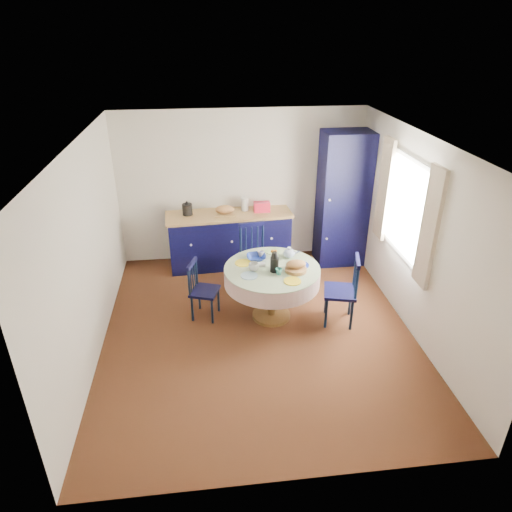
{
  "coord_description": "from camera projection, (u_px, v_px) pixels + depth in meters",
  "views": [
    {
      "loc": [
        -0.62,
        -4.91,
        3.64
      ],
      "look_at": [
        -0.0,
        0.2,
        1.01
      ],
      "focal_mm": 32.0,
      "sensor_mm": 36.0,
      "label": 1
    }
  ],
  "objects": [
    {
      "name": "floor",
      "position": [
        258.0,
        330.0,
        6.06
      ],
      "size": [
        4.5,
        4.5,
        0.0
      ],
      "primitive_type": "plane",
      "color": "black",
      "rests_on": "ground"
    },
    {
      "name": "ceiling",
      "position": [
        259.0,
        142.0,
        4.92
      ],
      "size": [
        4.5,
        4.5,
        0.0
      ],
      "primitive_type": "plane",
      "rotation": [
        3.14,
        0.0,
        0.0
      ],
      "color": "white",
      "rests_on": "wall_back"
    },
    {
      "name": "wall_back",
      "position": [
        241.0,
        187.0,
        7.48
      ],
      "size": [
        4.0,
        0.02,
        2.5
      ],
      "primitive_type": "cube",
      "color": "silver",
      "rests_on": "floor"
    },
    {
      "name": "wall_left",
      "position": [
        87.0,
        255.0,
        5.28
      ],
      "size": [
        0.02,
        4.5,
        2.5
      ],
      "primitive_type": "cube",
      "color": "silver",
      "rests_on": "floor"
    },
    {
      "name": "wall_right",
      "position": [
        417.0,
        238.0,
        5.7
      ],
      "size": [
        0.02,
        4.5,
        2.5
      ],
      "primitive_type": "cube",
      "color": "silver",
      "rests_on": "floor"
    },
    {
      "name": "window",
      "position": [
        406.0,
        209.0,
        5.84
      ],
      "size": [
        0.1,
        1.74,
        1.45
      ],
      "color": "white",
      "rests_on": "wall_right"
    },
    {
      "name": "kitchen_counter",
      "position": [
        229.0,
        238.0,
        7.56
      ],
      "size": [
        2.06,
        0.77,
        1.14
      ],
      "rotation": [
        0.0,
        0.0,
        0.07
      ],
      "color": "black",
      "rests_on": "floor"
    },
    {
      "name": "pantry_cabinet",
      "position": [
        343.0,
        200.0,
        7.37
      ],
      "size": [
        0.77,
        0.57,
        2.19
      ],
      "rotation": [
        0.0,
        0.0,
        0.01
      ],
      "color": "black",
      "rests_on": "floor"
    },
    {
      "name": "dining_table",
      "position": [
        273.0,
        276.0,
        6.06
      ],
      "size": [
        1.27,
        1.27,
        1.05
      ],
      "color": "brown",
      "rests_on": "floor"
    },
    {
      "name": "chair_left",
      "position": [
        202.0,
        289.0,
        6.19
      ],
      "size": [
        0.45,
        0.47,
        0.83
      ],
      "rotation": [
        0.0,
        0.0,
        1.23
      ],
      "color": "black",
      "rests_on": "floor"
    },
    {
      "name": "chair_far",
      "position": [
        254.0,
        255.0,
        6.94
      ],
      "size": [
        0.5,
        0.48,
        0.97
      ],
      "rotation": [
        0.0,
        0.0,
        0.16
      ],
      "color": "black",
      "rests_on": "floor"
    },
    {
      "name": "chair_right",
      "position": [
        343.0,
        290.0,
        6.03
      ],
      "size": [
        0.51,
        0.52,
        0.97
      ],
      "rotation": [
        0.0,
        0.0,
        -1.82
      ],
      "color": "black",
      "rests_on": "floor"
    },
    {
      "name": "mug_a",
      "position": [
        254.0,
        267.0,
        5.92
      ],
      "size": [
        0.13,
        0.13,
        0.11
      ],
      "primitive_type": "imported",
      "color": "silver",
      "rests_on": "dining_table"
    },
    {
      "name": "mug_b",
      "position": [
        279.0,
        272.0,
        5.83
      ],
      "size": [
        0.09,
        0.09,
        0.08
      ],
      "primitive_type": "imported",
      "color": "#30786E",
      "rests_on": "dining_table"
    },
    {
      "name": "mug_c",
      "position": [
        290.0,
        253.0,
        6.27
      ],
      "size": [
        0.12,
        0.12,
        0.1
      ],
      "primitive_type": "imported",
      "color": "black",
      "rests_on": "dining_table"
    },
    {
      "name": "mug_d",
      "position": [
        261.0,
        254.0,
        6.27
      ],
      "size": [
        0.09,
        0.09,
        0.09
      ],
      "primitive_type": "imported",
      "color": "silver",
      "rests_on": "dining_table"
    },
    {
      "name": "cobalt_bowl",
      "position": [
        256.0,
        257.0,
        6.2
      ],
      "size": [
        0.26,
        0.26,
        0.06
      ],
      "primitive_type": "imported",
      "color": "navy",
      "rests_on": "dining_table"
    }
  ]
}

